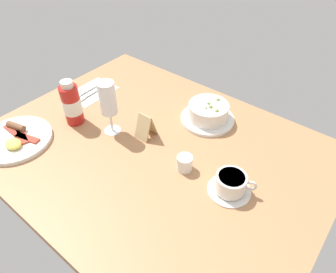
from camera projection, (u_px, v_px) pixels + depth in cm
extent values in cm
cube|color=#A8754C|center=(154.00, 151.00, 102.02)|extent=(110.00, 84.00, 3.00)
cylinder|color=silver|center=(207.00, 119.00, 111.57)|extent=(19.43, 19.43, 1.20)
cylinder|color=silver|center=(208.00, 111.00, 109.28)|extent=(14.28, 14.28, 5.71)
cylinder|color=beige|center=(209.00, 107.00, 107.92)|extent=(12.28, 12.28, 1.60)
sphere|color=#7DA54A|center=(211.00, 107.00, 106.15)|extent=(1.39, 1.39, 1.39)
sphere|color=#7DA54A|center=(217.00, 111.00, 104.51)|extent=(1.32, 1.32, 1.32)
sphere|color=#7DA54A|center=(208.00, 104.00, 107.74)|extent=(1.12, 1.12, 1.12)
sphere|color=#7DA54A|center=(218.00, 100.00, 109.45)|extent=(1.27, 1.27, 1.27)
sphere|color=#7DA54A|center=(206.00, 108.00, 105.72)|extent=(0.84, 0.84, 0.84)
cube|color=silver|center=(92.00, 92.00, 125.75)|extent=(13.40, 18.74, 0.30)
cube|color=silver|center=(96.00, 91.00, 125.50)|extent=(1.36, 14.01, 0.50)
cube|color=silver|center=(80.00, 99.00, 120.95)|extent=(2.24, 3.62, 0.40)
cube|color=silver|center=(91.00, 89.00, 126.82)|extent=(1.15, 13.01, 0.50)
ellipsoid|color=silver|center=(77.00, 96.00, 122.70)|extent=(2.40, 4.00, 0.60)
cylinder|color=silver|center=(230.00, 189.00, 87.51)|extent=(12.43, 12.43, 0.90)
cylinder|color=silver|center=(231.00, 182.00, 85.47)|extent=(8.68, 8.68, 5.27)
cylinder|color=#352214|center=(232.00, 177.00, 84.05)|extent=(7.38, 7.38, 1.00)
torus|color=silver|center=(251.00, 186.00, 84.22)|extent=(3.62, 2.15, 3.60)
cylinder|color=silver|center=(185.00, 163.00, 92.46)|extent=(4.82, 4.82, 4.92)
cone|color=silver|center=(178.00, 161.00, 90.50)|extent=(2.49, 2.78, 2.34)
cylinder|color=white|center=(113.00, 130.00, 107.47)|extent=(5.85, 5.85, 0.40)
cylinder|color=white|center=(111.00, 121.00, 104.82)|extent=(0.80, 0.80, 7.59)
cylinder|color=white|center=(108.00, 98.00, 98.54)|extent=(5.57, 5.57, 11.35)
cylinder|color=beige|center=(108.00, 103.00, 99.67)|extent=(4.57, 4.57, 6.81)
cylinder|color=#B21E19|center=(72.00, 105.00, 106.64)|extent=(6.35, 6.35, 14.60)
cylinder|color=silver|center=(72.00, 106.00, 106.84)|extent=(6.48, 6.48, 5.55)
cylinder|color=silver|center=(67.00, 84.00, 101.10)|extent=(4.13, 4.13, 2.11)
cylinder|color=silver|center=(16.00, 139.00, 103.10)|extent=(23.93, 23.93, 1.40)
cube|color=brown|center=(13.00, 131.00, 104.83)|extent=(9.08, 2.71, 0.60)
cube|color=#A83828|center=(22.00, 136.00, 102.94)|extent=(9.29, 5.25, 0.60)
cube|color=#AB3828|center=(27.00, 138.00, 102.06)|extent=(9.31, 4.77, 0.60)
cylinder|color=brown|center=(16.00, 126.00, 105.26)|extent=(7.33, 3.90, 2.20)
ellipsoid|color=#F2D859|center=(13.00, 144.00, 98.89)|extent=(6.00, 4.80, 2.40)
cube|color=tan|center=(143.00, 128.00, 102.01)|extent=(5.37, 3.36, 8.71)
cube|color=tan|center=(149.00, 123.00, 103.75)|extent=(5.37, 3.36, 8.71)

